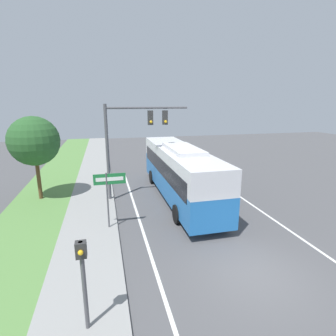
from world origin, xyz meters
The scene contains 9 objects.
ground_plane centered at (0.00, 0.00, 0.00)m, with size 80.00×80.00×0.00m, color #4C4C4F.
sidewalk centered at (-6.20, 0.00, 0.06)m, with size 2.80×80.00×0.12m.
lane_divider_near centered at (-3.60, 0.00, 0.00)m, with size 0.14×30.00×0.01m.
lane_divider_far centered at (3.60, 0.00, 0.00)m, with size 0.14×30.00×0.01m.
bus centered at (-0.53, 8.55, 1.98)m, with size 2.59×11.84×3.61m.
signal_gantry centered at (-3.47, 9.18, 4.38)m, with size 5.31×0.41×6.19m.
pedestrian_signal centered at (-5.98, -1.07, 1.92)m, with size 0.28×0.34×2.80m.
street_sign centered at (-5.14, 5.06, 2.17)m, with size 1.55×0.08×2.97m.
roadside_tree centered at (-9.49, 10.38, 3.90)m, with size 3.11×3.11×5.37m.
Camera 1 is at (-5.25, -7.49, 6.29)m, focal length 28.00 mm.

